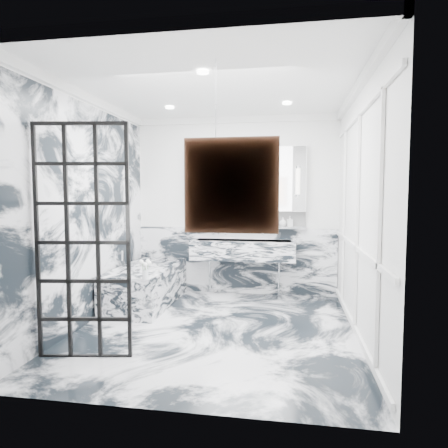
% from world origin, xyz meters
% --- Properties ---
extents(floor, '(3.60, 3.60, 0.00)m').
position_xyz_m(floor, '(0.00, 0.00, 0.00)').
color(floor, silver).
rests_on(floor, ground).
extents(ceiling, '(3.60, 3.60, 0.00)m').
position_xyz_m(ceiling, '(0.00, 0.00, 2.80)').
color(ceiling, white).
rests_on(ceiling, wall_back).
extents(wall_back, '(3.60, 0.00, 3.60)m').
position_xyz_m(wall_back, '(0.00, 1.80, 1.40)').
color(wall_back, white).
rests_on(wall_back, floor).
extents(wall_front, '(3.60, 0.00, 3.60)m').
position_xyz_m(wall_front, '(0.00, -1.80, 1.40)').
color(wall_front, white).
rests_on(wall_front, floor).
extents(wall_left, '(0.00, 3.60, 3.60)m').
position_xyz_m(wall_left, '(-1.60, 0.00, 1.40)').
color(wall_left, white).
rests_on(wall_left, floor).
extents(wall_right, '(0.00, 3.60, 3.60)m').
position_xyz_m(wall_right, '(1.60, 0.00, 1.40)').
color(wall_right, white).
rests_on(wall_right, floor).
extents(marble_clad_back, '(3.18, 0.05, 1.05)m').
position_xyz_m(marble_clad_back, '(0.00, 1.78, 0.53)').
color(marble_clad_back, silver).
rests_on(marble_clad_back, floor).
extents(marble_clad_left, '(0.02, 3.56, 2.68)m').
position_xyz_m(marble_clad_left, '(-1.59, 0.00, 1.34)').
color(marble_clad_left, silver).
rests_on(marble_clad_left, floor).
extents(panel_molding, '(0.03, 3.40, 2.30)m').
position_xyz_m(panel_molding, '(1.58, 0.00, 1.30)').
color(panel_molding, white).
rests_on(panel_molding, floor).
extents(soap_bottle_a, '(0.09, 0.09, 0.20)m').
position_xyz_m(soap_bottle_a, '(0.36, 1.71, 1.19)').
color(soap_bottle_a, '#8C5919').
rests_on(soap_bottle_a, ledge).
extents(soap_bottle_b, '(0.10, 0.10, 0.16)m').
position_xyz_m(soap_bottle_b, '(0.86, 1.71, 1.17)').
color(soap_bottle_b, '#4C4C51').
rests_on(soap_bottle_b, ledge).
extents(soap_bottle_c, '(0.12, 0.12, 0.14)m').
position_xyz_m(soap_bottle_c, '(0.75, 1.71, 1.16)').
color(soap_bottle_c, silver).
rests_on(soap_bottle_c, ledge).
extents(face_pot, '(0.15, 0.15, 0.15)m').
position_xyz_m(face_pot, '(-0.11, 1.71, 1.17)').
color(face_pot, white).
rests_on(face_pot, ledge).
extents(amber_bottle, '(0.04, 0.04, 0.10)m').
position_xyz_m(amber_bottle, '(0.39, 1.71, 1.14)').
color(amber_bottle, '#8C5919').
rests_on(amber_bottle, ledge).
extents(flower_vase, '(0.07, 0.07, 0.12)m').
position_xyz_m(flower_vase, '(-0.88, 0.08, 0.61)').
color(flower_vase, silver).
rests_on(flower_vase, bathtub).
extents(crittall_door, '(0.88, 0.17, 2.25)m').
position_xyz_m(crittall_door, '(-1.11, -0.98, 1.13)').
color(crittall_door, black).
rests_on(crittall_door, floor).
extents(artwork, '(0.56, 0.05, 0.56)m').
position_xyz_m(artwork, '(0.45, -1.76, 1.65)').
color(artwork, '#B35712').
rests_on(artwork, wall_front).
extents(pendant_light, '(0.23, 0.23, 0.23)m').
position_xyz_m(pendant_light, '(0.22, -1.07, 1.86)').
color(pendant_light, white).
rests_on(pendant_light, ceiling).
extents(trough_sink, '(1.60, 0.45, 0.30)m').
position_xyz_m(trough_sink, '(0.15, 1.55, 0.73)').
color(trough_sink, silver).
rests_on(trough_sink, wall_back).
extents(ledge, '(1.90, 0.14, 0.04)m').
position_xyz_m(ledge, '(0.15, 1.72, 1.07)').
color(ledge, silver).
rests_on(ledge, wall_back).
extents(subway_tile, '(1.90, 0.03, 0.23)m').
position_xyz_m(subway_tile, '(0.15, 1.78, 1.21)').
color(subway_tile, white).
rests_on(subway_tile, wall_back).
extents(mirror_cabinet, '(1.90, 0.16, 1.00)m').
position_xyz_m(mirror_cabinet, '(0.15, 1.73, 1.82)').
color(mirror_cabinet, white).
rests_on(mirror_cabinet, wall_back).
extents(sconce_left, '(0.07, 0.07, 0.40)m').
position_xyz_m(sconce_left, '(-0.67, 1.63, 1.78)').
color(sconce_left, white).
rests_on(sconce_left, mirror_cabinet).
extents(sconce_right, '(0.07, 0.07, 0.40)m').
position_xyz_m(sconce_right, '(0.97, 1.63, 1.78)').
color(sconce_right, white).
rests_on(sconce_right, mirror_cabinet).
extents(bathtub, '(0.75, 1.65, 0.55)m').
position_xyz_m(bathtub, '(-1.18, 0.90, 0.28)').
color(bathtub, silver).
rests_on(bathtub, floor).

